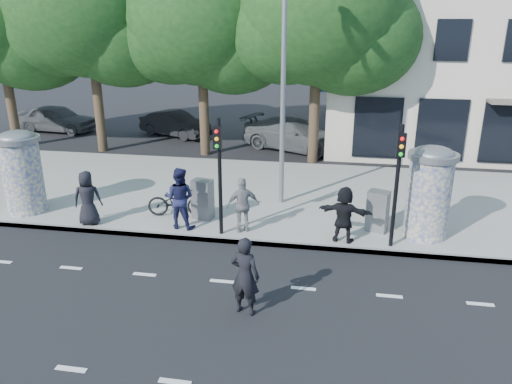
% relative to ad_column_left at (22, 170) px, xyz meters
% --- Properties ---
extents(ground, '(120.00, 120.00, 0.00)m').
position_rel_ad_column_left_xyz_m(ground, '(7.20, -4.50, -1.54)').
color(ground, black).
rests_on(ground, ground).
extents(sidewalk, '(40.00, 8.00, 0.15)m').
position_rel_ad_column_left_xyz_m(sidewalk, '(7.20, 3.00, -1.46)').
color(sidewalk, gray).
rests_on(sidewalk, ground).
extents(curb, '(40.00, 0.10, 0.16)m').
position_rel_ad_column_left_xyz_m(curb, '(7.20, -0.95, -1.46)').
color(curb, slate).
rests_on(curb, ground).
extents(lane_dash_near, '(32.00, 0.12, 0.01)m').
position_rel_ad_column_left_xyz_m(lane_dash_near, '(7.20, -6.70, -1.53)').
color(lane_dash_near, silver).
rests_on(lane_dash_near, ground).
extents(lane_dash_far, '(32.00, 0.12, 0.01)m').
position_rel_ad_column_left_xyz_m(lane_dash_far, '(7.20, -3.10, -1.53)').
color(lane_dash_far, silver).
rests_on(lane_dash_far, ground).
extents(ad_column_left, '(1.36, 1.36, 2.65)m').
position_rel_ad_column_left_xyz_m(ad_column_left, '(0.00, 0.00, 0.00)').
color(ad_column_left, beige).
rests_on(ad_column_left, sidewalk).
extents(ad_column_right, '(1.36, 1.36, 2.65)m').
position_rel_ad_column_left_xyz_m(ad_column_right, '(12.40, 0.20, 0.00)').
color(ad_column_right, beige).
rests_on(ad_column_right, sidewalk).
extents(traffic_pole_near, '(0.22, 0.31, 3.40)m').
position_rel_ad_column_left_xyz_m(traffic_pole_near, '(6.60, -0.71, 0.69)').
color(traffic_pole_near, black).
rests_on(traffic_pole_near, sidewalk).
extents(traffic_pole_far, '(0.22, 0.31, 3.40)m').
position_rel_ad_column_left_xyz_m(traffic_pole_far, '(11.40, -0.71, 0.69)').
color(traffic_pole_far, black).
rests_on(traffic_pole_far, sidewalk).
extents(street_lamp, '(0.25, 0.93, 8.00)m').
position_rel_ad_column_left_xyz_m(street_lamp, '(8.00, 2.13, 3.26)').
color(street_lamp, slate).
rests_on(street_lamp, sidewalk).
extents(tree_mid_left, '(7.20, 7.20, 9.57)m').
position_rel_ad_column_left_xyz_m(tree_mid_left, '(-1.30, 8.00, 4.96)').
color(tree_mid_left, '#38281C').
rests_on(tree_mid_left, ground).
extents(tree_near_left, '(6.80, 6.80, 8.97)m').
position_rel_ad_column_left_xyz_m(tree_near_left, '(3.70, 8.20, 4.53)').
color(tree_near_left, '#38281C').
rests_on(tree_near_left, ground).
extents(tree_center, '(7.00, 7.00, 9.30)m').
position_rel_ad_column_left_xyz_m(tree_center, '(8.70, 7.80, 4.77)').
color(tree_center, '#38281C').
rests_on(tree_center, ground).
extents(ped_a, '(0.93, 0.75, 1.67)m').
position_rel_ad_column_left_xyz_m(ped_a, '(2.50, -0.65, -0.55)').
color(ped_a, black).
rests_on(ped_a, sidewalk).
extents(ped_c, '(0.97, 0.80, 1.85)m').
position_rel_ad_column_left_xyz_m(ped_c, '(5.30, -0.40, -0.46)').
color(ped_c, '#191C40').
rests_on(ped_c, sidewalk).
extents(ped_e, '(1.10, 0.88, 1.65)m').
position_rel_ad_column_left_xyz_m(ped_e, '(7.20, -0.41, -0.56)').
color(ped_e, gray).
rests_on(ped_e, sidewalk).
extents(ped_f, '(1.56, 0.78, 1.61)m').
position_rel_ad_column_left_xyz_m(ped_f, '(10.09, -0.57, -0.58)').
color(ped_f, black).
rests_on(ped_f, sidewalk).
extents(man_road, '(0.74, 0.57, 1.80)m').
position_rel_ad_column_left_xyz_m(man_road, '(8.02, -4.31, -0.64)').
color(man_road, black).
rests_on(man_road, ground).
extents(bicycle, '(0.94, 1.95, 0.98)m').
position_rel_ad_column_left_xyz_m(bicycle, '(4.93, 0.43, -0.90)').
color(bicycle, black).
rests_on(bicycle, sidewalk).
extents(cabinet_left, '(0.68, 0.55, 1.25)m').
position_rel_ad_column_left_xyz_m(cabinet_left, '(5.77, 0.38, -0.76)').
color(cabinet_left, slate).
rests_on(cabinet_left, sidewalk).
extents(cabinet_right, '(0.70, 0.60, 1.23)m').
position_rel_ad_column_left_xyz_m(cabinet_right, '(11.06, 0.33, -0.77)').
color(cabinet_right, slate).
rests_on(cabinet_right, sidewalk).
extents(car_left, '(2.13, 4.47, 1.48)m').
position_rel_ad_column_left_xyz_m(car_left, '(-5.63, 11.44, -0.80)').
color(car_left, '#47494D').
rests_on(car_left, ground).
extents(car_mid, '(2.88, 4.23, 1.32)m').
position_rel_ad_column_left_xyz_m(car_mid, '(1.16, 11.49, -0.88)').
color(car_mid, black).
rests_on(car_mid, ground).
extents(car_right, '(3.85, 5.53, 1.49)m').
position_rel_ad_column_left_xyz_m(car_right, '(7.67, 9.77, -0.79)').
color(car_right, '#4F5256').
rests_on(car_right, ground).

